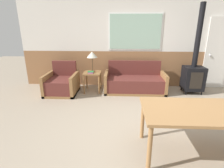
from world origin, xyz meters
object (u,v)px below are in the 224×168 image
(side_table, at_px, (92,76))
(table_lamp, at_px, (92,55))
(couch, at_px, (135,83))
(wood_stove, at_px, (194,72))
(dining_table, at_px, (202,115))
(armchair, at_px, (62,84))

(side_table, height_order, table_lamp, table_lamp)
(couch, height_order, table_lamp, table_lamp)
(table_lamp, bearing_deg, wood_stove, -0.99)
(side_table, relative_size, dining_table, 0.35)
(armchair, xyz_separation_m, side_table, (0.84, 0.19, 0.20))
(side_table, bearing_deg, table_lamp, 90.19)
(couch, distance_m, dining_table, 2.74)
(armchair, bearing_deg, couch, -7.08)
(table_lamp, height_order, dining_table, table_lamp)
(armchair, bearing_deg, dining_table, -54.39)
(armchair, relative_size, side_table, 1.51)
(armchair, distance_m, wood_stove, 3.70)
(side_table, height_order, wood_stove, wood_stove)
(couch, distance_m, wood_stove, 1.66)
(armchair, relative_size, dining_table, 0.53)
(armchair, xyz_separation_m, dining_table, (2.77, -2.37, 0.39))
(wood_stove, bearing_deg, side_table, -179.29)
(couch, xyz_separation_m, armchair, (-2.05, -0.24, 0.00))
(couch, relative_size, armchair, 1.99)
(table_lamp, distance_m, dining_table, 3.30)
(armchair, distance_m, table_lamp, 1.18)
(couch, relative_size, table_lamp, 2.99)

